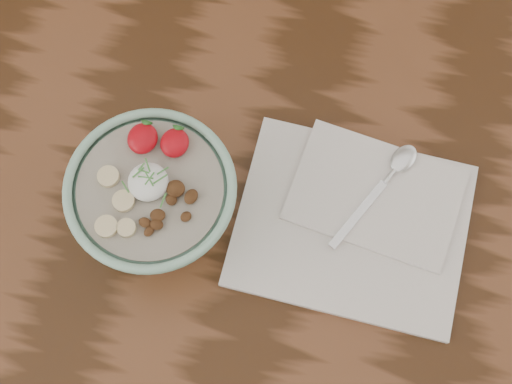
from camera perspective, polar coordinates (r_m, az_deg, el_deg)
The scene contains 4 objects.
table at distance 96.60cm, azimuth -11.73°, elevation -4.89°, with size 160.00×90.00×75.00cm.
breakfast_bowl at distance 81.06cm, azimuth -8.11°, elevation -0.56°, with size 18.83×18.83×12.27cm.
napkin at distance 86.28cm, azimuth 8.05°, elevation -2.13°, with size 27.55×23.36×1.67cm.
spoon at distance 87.41cm, azimuth 10.85°, elevation 1.56°, with size 9.00×15.42×0.86cm.
Camera 1 is at (23.95, -16.64, 157.80)cm, focal length 50.00 mm.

